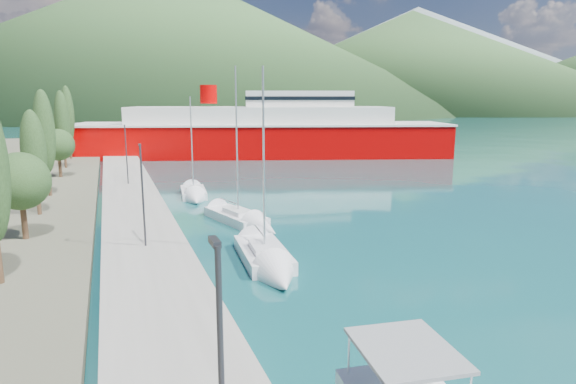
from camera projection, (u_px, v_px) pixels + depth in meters
name	position (u px, v px, depth m)	size (l,w,h in m)	color
ground	(150.00, 135.00, 129.20)	(1400.00, 1400.00, 0.00)	#134F52
quay	(135.00, 210.00, 39.60)	(5.00, 88.00, 0.80)	gray
hills_far	(224.00, 46.00, 620.90)	(1480.00, 900.00, 180.00)	gray
hills_near	(245.00, 49.00, 385.87)	(1010.00, 520.00, 115.00)	#355A2D
tree_row	(43.00, 143.00, 41.99)	(3.61, 63.59, 10.70)	#47301E
lamp_posts	(142.00, 189.00, 28.85)	(0.15, 44.17, 6.06)	#2D2D33
sailboat_near	(271.00, 267.00, 26.51)	(3.31, 8.67, 12.17)	silver
sailboat_mid	(250.00, 223.00, 35.97)	(4.53, 9.14, 12.73)	silver
sailboat_far	(195.00, 196.00, 45.84)	(3.05, 7.40, 10.58)	silver
ferry	(262.00, 134.00, 80.94)	(63.30, 31.49, 12.36)	#B20000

